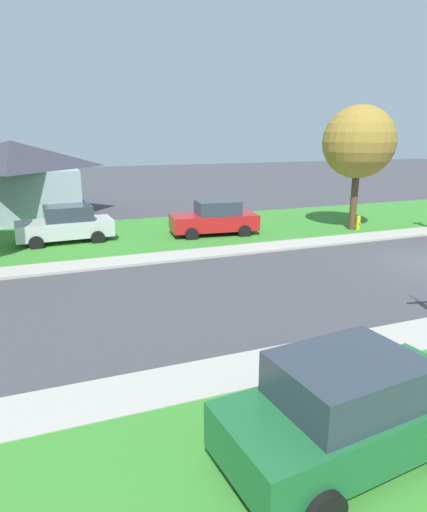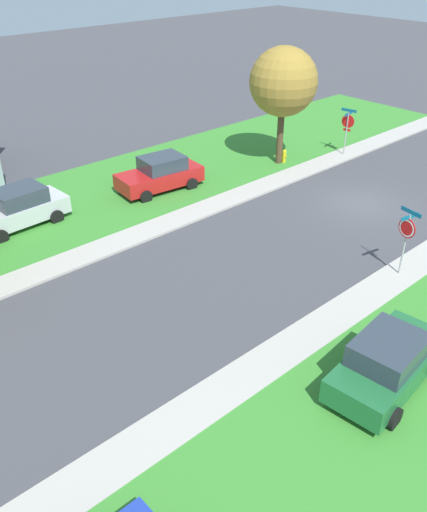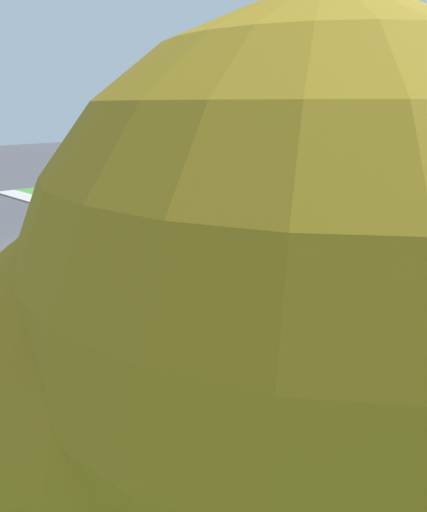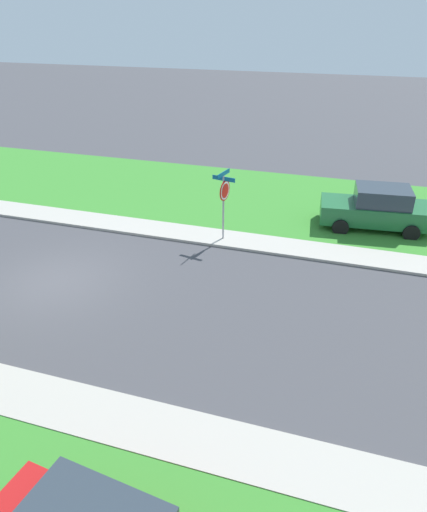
% 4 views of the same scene
% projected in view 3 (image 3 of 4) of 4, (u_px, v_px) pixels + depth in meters
% --- Properties ---
extents(ground_plane, '(120.00, 120.00, 0.00)m').
position_uv_depth(ground_plane, '(50.00, 246.00, 22.48)').
color(ground_plane, '#424247').
extents(sidewalk_east, '(1.40, 56.00, 0.10)m').
position_uv_depth(sidewalk_east, '(112.00, 384.00, 11.26)').
color(sidewalk_east, '#ADA89E').
rests_on(sidewalk_east, ground).
extents(sidewalk_west, '(1.40, 56.00, 0.10)m').
position_uv_depth(sidewalk_west, '(326.00, 283.00, 17.67)').
color(sidewalk_west, '#ADA89E').
rests_on(sidewalk_west, ground).
extents(lawn_west, '(8.00, 56.00, 0.08)m').
position_uv_depth(lawn_west, '(384.00, 256.00, 20.88)').
color(lawn_west, '#38842D').
rests_on(lawn_west, ground).
extents(stop_sign_far_corner, '(0.91, 0.91, 2.77)m').
position_uv_depth(stop_sign_far_corner, '(185.00, 205.00, 22.12)').
color(stop_sign_far_corner, '#9E9EA3').
rests_on(stop_sign_far_corner, ground).
extents(car_green_far_down_street, '(2.36, 4.46, 1.76)m').
position_uv_depth(car_green_far_down_street, '(322.00, 236.00, 20.75)').
color(car_green_far_down_street, '#1E6033').
rests_on(car_green_far_down_street, ground).
extents(tree_across_right, '(5.50, 5.11, 7.09)m').
position_uv_depth(tree_across_right, '(270.00, 328.00, 4.39)').
color(tree_across_right, '#4C3823').
rests_on(tree_across_right, ground).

